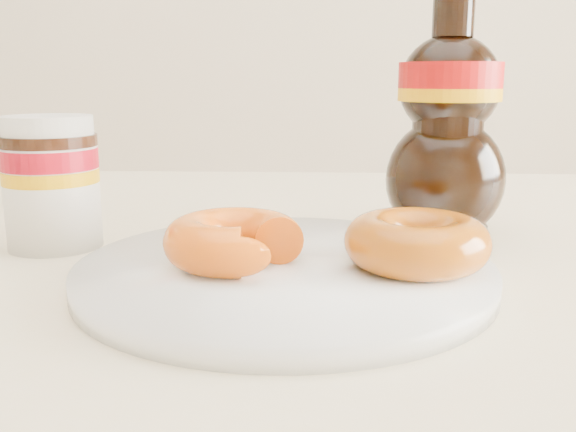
{
  "coord_description": "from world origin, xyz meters",
  "views": [
    {
      "loc": [
        0.09,
        -0.38,
        0.89
      ],
      "look_at": [
        0.06,
        0.09,
        0.79
      ],
      "focal_mm": 40.0,
      "sensor_mm": 36.0,
      "label": 1
    }
  ],
  "objects_px": {
    "donut_bitten": "(234,240)",
    "syrup_bottle": "(448,119)",
    "donut_whole": "(417,242)",
    "dining_table": "(209,356)",
    "nutella_jar": "(51,177)",
    "plate": "(285,271)"
  },
  "relations": [
    {
      "from": "donut_bitten",
      "to": "donut_whole",
      "type": "height_order",
      "value": "donut_whole"
    },
    {
      "from": "plate",
      "to": "donut_whole",
      "type": "bearing_deg",
      "value": -4.25
    },
    {
      "from": "donut_bitten",
      "to": "nutella_jar",
      "type": "xyz_separation_m",
      "value": [
        -0.16,
        0.09,
        0.03
      ]
    },
    {
      "from": "dining_table",
      "to": "donut_bitten",
      "type": "distance_m",
      "value": 0.13
    },
    {
      "from": "donut_whole",
      "to": "syrup_bottle",
      "type": "xyz_separation_m",
      "value": [
        0.05,
        0.15,
        0.07
      ]
    },
    {
      "from": "dining_table",
      "to": "nutella_jar",
      "type": "xyz_separation_m",
      "value": [
        -0.13,
        0.02,
        0.14
      ]
    },
    {
      "from": "dining_table",
      "to": "plate",
      "type": "bearing_deg",
      "value": -43.02
    },
    {
      "from": "plate",
      "to": "syrup_bottle",
      "type": "xyz_separation_m",
      "value": [
        0.13,
        0.15,
        0.09
      ]
    },
    {
      "from": "plate",
      "to": "nutella_jar",
      "type": "relative_size",
      "value": 2.63
    },
    {
      "from": "donut_whole",
      "to": "nutella_jar",
      "type": "distance_m",
      "value": 0.3
    },
    {
      "from": "plate",
      "to": "nutella_jar",
      "type": "height_order",
      "value": "nutella_jar"
    },
    {
      "from": "plate",
      "to": "nutella_jar",
      "type": "bearing_deg",
      "value": 156.34
    },
    {
      "from": "donut_bitten",
      "to": "syrup_bottle",
      "type": "height_order",
      "value": "syrup_bottle"
    },
    {
      "from": "syrup_bottle",
      "to": "donut_whole",
      "type": "bearing_deg",
      "value": -106.91
    },
    {
      "from": "plate",
      "to": "nutella_jar",
      "type": "xyz_separation_m",
      "value": [
        -0.19,
        0.08,
        0.05
      ]
    },
    {
      "from": "nutella_jar",
      "to": "dining_table",
      "type": "bearing_deg",
      "value": -10.82
    },
    {
      "from": "donut_bitten",
      "to": "syrup_bottle",
      "type": "relative_size",
      "value": 0.46
    },
    {
      "from": "plate",
      "to": "donut_bitten",
      "type": "distance_m",
      "value": 0.04
    },
    {
      "from": "dining_table",
      "to": "donut_whole",
      "type": "relative_size",
      "value": 14.65
    },
    {
      "from": "donut_whole",
      "to": "plate",
      "type": "bearing_deg",
      "value": 175.75
    },
    {
      "from": "dining_table",
      "to": "nutella_jar",
      "type": "distance_m",
      "value": 0.19
    },
    {
      "from": "donut_whole",
      "to": "donut_bitten",
      "type": "bearing_deg",
      "value": 179.94
    }
  ]
}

